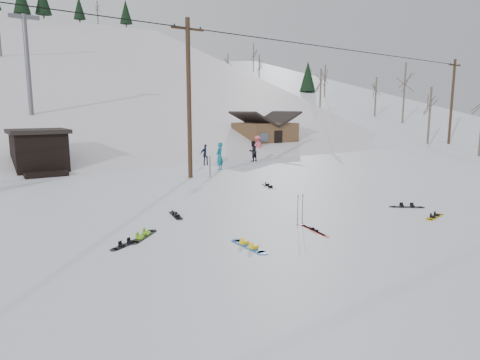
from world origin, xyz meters
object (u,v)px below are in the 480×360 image
hero_snowboard (249,246)px  cabin (265,136)px  utility_pole (189,97)px  hero_skis (314,230)px

hero_snowboard → cabin: bearing=-37.6°
utility_pole → hero_snowboard: 13.96m
cabin → hero_snowboard: bearing=-127.9°
cabin → hero_skis: size_ratio=3.19×
cabin → hero_snowboard: (-17.45, -22.38, -1.45)m
hero_skis → hero_snowboard: bearing=-165.4°
utility_pole → hero_skis: 13.16m
cabin → hero_skis: cabin is taller
cabin → hero_skis: (-14.69, -22.19, -1.46)m
utility_pole → cabin: utility_pole is taller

